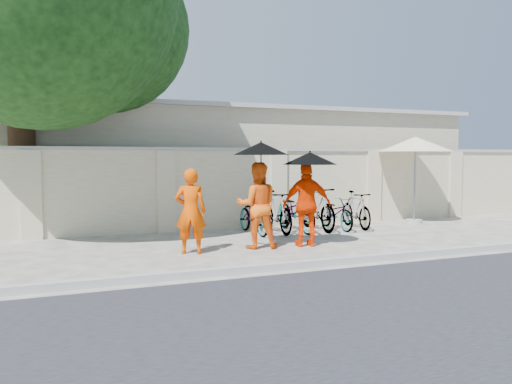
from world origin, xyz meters
name	(u,v)px	position (x,y,z in m)	size (l,w,h in m)	color
ground	(249,251)	(0.00, 0.00, 0.00)	(80.00, 80.00, 0.00)	beige
asphalt_street	(505,376)	(0.00, -6.00, 0.00)	(40.00, 8.00, 0.01)	#37373F
kerb	(286,266)	(0.00, -1.70, 0.06)	(40.00, 0.16, 0.12)	#9D9D9D
compound_wall	(241,189)	(1.00, 3.20, 1.00)	(20.00, 0.30, 2.00)	beige
building_behind	(230,164)	(2.00, 7.00, 1.60)	(14.00, 6.00, 3.20)	beige
shade_tree	(42,6)	(-3.66, 2.97, 5.10)	(6.70, 6.20, 8.20)	#523319
monk_left	(191,211)	(-1.11, 0.21, 0.81)	(0.59, 0.39, 1.63)	#F14900
monk_center	(257,205)	(0.28, 0.28, 0.87)	(0.84, 0.66, 1.74)	#FF6211
parasol_center	(261,148)	(0.33, 0.20, 2.01)	(1.11, 1.11, 1.15)	black
monk_right	(307,205)	(1.31, 0.08, 0.86)	(1.01, 0.42, 1.72)	#FF3700
parasol_right	(310,158)	(1.33, 0.00, 1.81)	(1.10, 1.10, 0.96)	black
patio_umbrella	(415,145)	(5.82, 2.27, 2.17)	(2.65, 2.65, 2.41)	#9D9D9D
bike_0	(254,215)	(0.91, 2.05, 0.45)	(0.59, 1.71, 0.90)	gray
bike_1	(276,212)	(1.47, 1.98, 0.52)	(0.49, 1.72, 1.03)	gray
bike_2	(296,211)	(2.03, 2.03, 0.51)	(0.68, 1.95, 1.02)	gray
bike_3	(317,208)	(2.59, 1.99, 0.57)	(0.53, 1.88, 1.13)	gray
bike_4	(336,213)	(3.14, 1.98, 0.43)	(0.57, 1.63, 0.86)	gray
bike_5	(356,210)	(3.70, 1.95, 0.48)	(0.45, 1.60, 0.96)	gray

